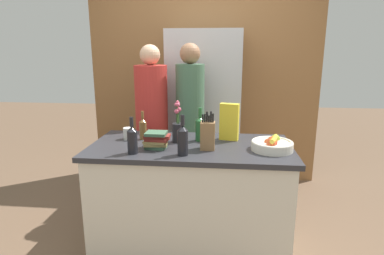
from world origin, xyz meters
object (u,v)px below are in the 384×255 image
Objects in this scene: fruit_bowl at (272,144)px; person_at_sink at (152,120)px; flower_vase at (178,129)px; bottle_wine at (183,139)px; coffee_mug at (128,133)px; bottle_water at (143,128)px; bottle_oil at (200,128)px; bottle_vinegar at (132,139)px; refrigerator at (204,112)px; knife_block at (208,135)px; cereal_box at (229,122)px; book_stack at (156,140)px; person_in_blue at (190,118)px.

person_at_sink reaches higher than fruit_bowl.
flower_vase is 0.34m from bottle_wine.
bottle_wine reaches higher than coffee_mug.
bottle_water is at bearing 3.42° from coffee_mug.
bottle_oil is 0.94× the size of bottle_wine.
bottle_water is (-0.39, 0.39, -0.02)m from bottle_wine.
refrigerator is at bearing 73.57° from bottle_vinegar.
bottle_vinegar is 0.16× the size of person_at_sink.
bottle_vinegar is at bearing -140.16° from bottle_oil.
refrigerator is 0.76m from person_at_sink.
flower_vase is at bearing 104.04° from bottle_wine.
bottle_oil is 0.61m from bottle_vinegar.
knife_block is at bearing 42.07° from bottle_wine.
cereal_box is 0.56m from bottle_wine.
fruit_bowl is at bearing 2.65° from book_stack.
flower_vase is at bearing 48.86° from bottle_vinegar.
bottle_wine reaches higher than bottle_water.
fruit_bowl is 1.01× the size of cereal_box.
coffee_mug is at bearing -176.58° from bottle_water.
knife_block is 0.57m from bottle_vinegar.
cereal_box reaches higher than coffee_mug.
flower_vase is 0.58m from person_in_blue.
cereal_box is (0.28, -1.03, 0.12)m from refrigerator.
bottle_wine is 0.55m from bottle_water.
refrigerator is 1.42m from fruit_bowl.
bottle_vinegar is 0.37m from bottle_wine.
cereal_box is 0.64m from book_stack.
bottle_oil is at bearing 39.84° from bottle_vinegar.
person_in_blue is (0.04, 0.58, -0.02)m from flower_vase.
coffee_mug is at bearing 111.02° from bottle_vinegar.
bottle_wine is at bearing -80.73° from person_in_blue.
book_stack is 0.73× the size of bottle_oil.
bottle_wine reaches higher than bottle_vinegar.
refrigerator is 1.15m from flower_vase.
person_in_blue reaches higher than bottle_wine.
cereal_box is at bearing 14.55° from flower_vase.
book_stack is at bearing -39.13° from coffee_mug.
book_stack is 0.12× the size of person_in_blue.
person_in_blue is at bearing 56.24° from bottle_water.
person_at_sink is (-0.43, 0.89, -0.06)m from bottle_wine.
fruit_bowl is 0.76m from flower_vase.
knife_block reaches higher than coffee_mug.
bottle_vinegar is 0.89m from person_at_sink.
fruit_bowl is 1.05m from bottle_vinegar.
coffee_mug is 0.07× the size of person_at_sink.
fruit_bowl is at bearing -11.45° from flower_vase.
bottle_oil is (-0.08, 0.23, -0.00)m from knife_block.
bottle_vinegar is at bearing -68.98° from coffee_mug.
person_at_sink is at bearing -130.12° from refrigerator.
bottle_oil is at bearing 159.74° from fruit_bowl.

